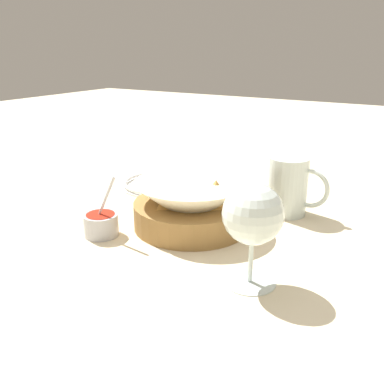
% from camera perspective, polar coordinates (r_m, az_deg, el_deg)
% --- Properties ---
extents(ground_plane, '(4.00, 4.00, 0.00)m').
position_cam_1_polar(ground_plane, '(0.83, 0.59, -4.10)').
color(ground_plane, beige).
extents(food_basket, '(0.22, 0.22, 0.10)m').
position_cam_1_polar(food_basket, '(0.80, 0.05, -1.97)').
color(food_basket, olive).
rests_on(food_basket, ground_plane).
extents(sauce_cup, '(0.07, 0.06, 0.12)m').
position_cam_1_polar(sauce_cup, '(0.79, -12.03, -4.12)').
color(sauce_cup, '#B7B7BC').
rests_on(sauce_cup, ground_plane).
extents(wine_glass, '(0.09, 0.09, 0.15)m').
position_cam_1_polar(wine_glass, '(0.60, 8.12, -3.36)').
color(wine_glass, silver).
rests_on(wine_glass, ground_plane).
extents(beer_mug, '(0.12, 0.08, 0.12)m').
position_cam_1_polar(beer_mug, '(0.88, 12.71, 0.50)').
color(beer_mug, silver).
rests_on(beer_mug, ground_plane).
extents(side_plate, '(0.18, 0.18, 0.01)m').
position_cam_1_polar(side_plate, '(1.04, -4.34, 1.11)').
color(side_plate, white).
rests_on(side_plate, ground_plane).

